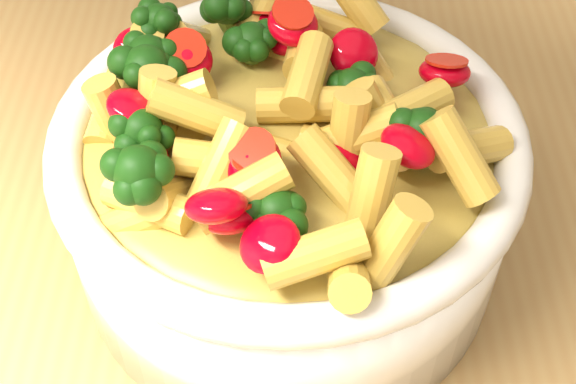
{
  "coord_description": "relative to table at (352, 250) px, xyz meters",
  "views": [
    {
      "loc": [
        -0.05,
        -0.39,
        1.31
      ],
      "look_at": [
        -0.05,
        -0.08,
        0.96
      ],
      "focal_mm": 50.0,
      "sensor_mm": 36.0,
      "label": 1
    }
  ],
  "objects": [
    {
      "name": "table",
      "position": [
        0.0,
        0.0,
        0.0
      ],
      "size": [
        1.2,
        0.8,
        0.9
      ],
      "color": "#A78047",
      "rests_on": "ground"
    },
    {
      "name": "pasta_salad",
      "position": [
        -0.05,
        -0.08,
        0.23
      ],
      "size": [
        0.21,
        0.21,
        0.05
      ],
      "color": "gold",
      "rests_on": "serving_bowl"
    },
    {
      "name": "serving_bowl",
      "position": [
        -0.05,
        -0.08,
        0.16
      ],
      "size": [
        0.27,
        0.27,
        0.11
      ],
      "color": "white",
      "rests_on": "table"
    }
  ]
}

